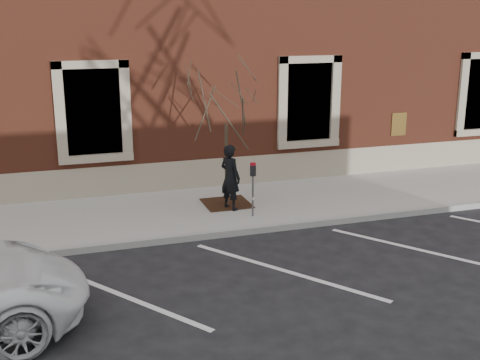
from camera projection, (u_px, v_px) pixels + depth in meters
name	position (u px, v px, depth m)	size (l,w,h in m)	color
ground	(248.00, 233.00, 13.64)	(120.00, 120.00, 0.00)	#28282B
sidewalk_near	(226.00, 208.00, 15.23)	(40.00, 3.50, 0.15)	#AFABA4
curb_near	(249.00, 231.00, 13.58)	(40.00, 0.12, 0.15)	#9E9E99
parking_stripes	(285.00, 271.00, 11.63)	(28.00, 4.40, 0.01)	silver
building_civic	(173.00, 40.00, 19.70)	(40.00, 8.62, 8.00)	brown
man	(230.00, 177.00, 14.67)	(0.59, 0.39, 1.63)	black
parking_meter	(253.00, 179.00, 14.11)	(0.12, 0.09, 1.31)	#595B60
tree_grate	(227.00, 203.00, 15.29)	(1.14, 1.14, 0.03)	#372211
sapling	(226.00, 102.00, 14.60)	(2.24, 2.24, 3.73)	#413827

